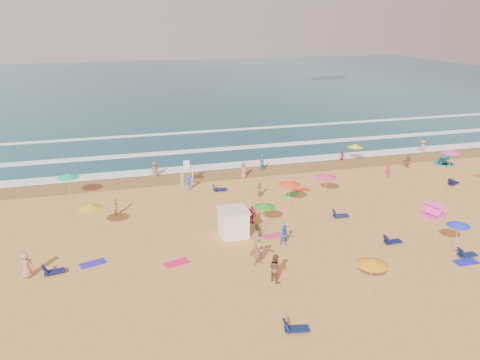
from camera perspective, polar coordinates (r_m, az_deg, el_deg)
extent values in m
plane|color=gold|center=(39.76, 6.12, -4.44)|extent=(220.00, 220.00, 0.00)
cube|color=#0C4756|center=(119.59, -9.00, 11.37)|extent=(220.00, 140.00, 0.18)
plane|color=olive|center=(50.79, 0.98, 1.01)|extent=(220.00, 220.00, 0.00)
cube|color=white|center=(53.05, 0.21, 1.92)|extent=(200.00, 2.20, 0.05)
cube|color=white|center=(59.54, -1.63, 3.85)|extent=(200.00, 1.60, 0.05)
cube|color=white|center=(68.99, -3.65, 5.97)|extent=(200.00, 1.20, 0.05)
cube|color=white|center=(35.92, -0.80, -5.26)|extent=(2.00, 2.00, 2.00)
cube|color=silver|center=(35.49, -0.81, -3.70)|extent=(2.20, 2.20, 0.12)
imported|color=black|center=(36.39, 2.23, -5.95)|extent=(0.66, 1.62, 0.83)
cone|color=green|center=(36.95, 3.00, -3.05)|extent=(1.75, 1.75, 0.35)
cone|color=orange|center=(29.00, 15.85, -9.59)|extent=(1.92, 1.92, 0.35)
cone|color=#DA3076|center=(44.04, 10.49, 0.54)|extent=(1.87, 1.87, 0.35)
cone|color=gold|center=(37.26, -17.79, -3.06)|extent=(1.88, 1.88, 0.35)
cone|color=#FE3F1A|center=(40.70, 6.04, -0.33)|extent=(1.94, 1.94, 0.35)
cone|color=#1A32DD|center=(36.13, 25.10, -4.81)|extent=(1.59, 1.59, 0.35)
cone|color=yellow|center=(54.65, 13.89, 4.08)|extent=(1.67, 1.67, 0.35)
cone|color=#FF38AC|center=(54.83, 24.36, 3.18)|extent=(1.82, 1.82, 0.35)
cone|color=#17BC82|center=(45.24, -20.26, 0.50)|extent=(2.00, 2.00, 0.35)
cube|color=#0F154D|center=(33.41, -21.65, -10.33)|extent=(1.38, 0.77, 0.34)
cube|color=#0E1C46|center=(26.34, 6.93, -17.58)|extent=(1.38, 0.79, 0.34)
cube|color=#102150|center=(40.19, 12.20, -4.26)|extent=(1.33, 0.63, 0.34)
cube|color=#0D1445|center=(36.75, 18.14, -7.13)|extent=(1.30, 0.57, 0.34)
cube|color=#0E1C49|center=(36.77, 25.99, -8.19)|extent=(1.32, 0.62, 0.34)
cube|color=#0D1045|center=(51.54, 24.59, -0.33)|extent=(1.42, 1.02, 0.34)
cube|color=#0E194A|center=(45.18, -2.43, -1.15)|extent=(1.31, 0.57, 0.34)
cube|color=#E91D50|center=(32.73, -7.74, -9.98)|extent=(1.86, 1.25, 0.03)
cube|color=#2D21D1|center=(33.90, -17.51, -9.68)|extent=(1.88, 1.32, 0.03)
cube|color=red|center=(45.82, 7.51, -1.21)|extent=(1.75, 0.97, 0.03)
cube|color=#DA3360|center=(36.24, 4.13, -6.80)|extent=(1.77, 1.02, 0.03)
cube|color=#D01A43|center=(41.08, 1.99, -3.51)|extent=(1.89, 1.36, 0.03)
cube|color=#201FC7|center=(36.06, 25.83, -8.98)|extent=(1.71, 0.87, 0.03)
cube|color=green|center=(44.43, 6.08, -1.81)|extent=(1.90, 1.44, 0.03)
imported|color=#C33055|center=(56.04, 12.39, 2.83)|extent=(0.76, 0.61, 1.50)
imported|color=tan|center=(33.38, -24.64, -9.41)|extent=(1.00, 0.82, 1.76)
imported|color=#965F45|center=(55.25, 19.75, 2.18)|extent=(1.48, 0.85, 1.52)
imported|color=#225F9F|center=(50.85, 2.67, 2.12)|extent=(0.82, 0.73, 1.89)
imported|color=tan|center=(31.93, 2.24, -8.75)|extent=(1.78, 1.16, 1.84)
imported|color=#CD3348|center=(37.97, 1.50, -4.24)|extent=(0.70, 0.98, 1.54)
imported|color=#9A7947|center=(40.90, -14.94, -3.11)|extent=(0.42, 0.61, 1.60)
imported|color=brown|center=(30.08, 4.29, -10.62)|extent=(1.06, 1.14, 1.89)
imported|color=blue|center=(34.65, 5.49, -6.71)|extent=(0.86, 0.73, 1.57)
imported|color=blue|center=(45.42, -6.22, -0.33)|extent=(1.09, 0.76, 1.55)
imported|color=#BB2E40|center=(51.21, 17.57, 1.12)|extent=(0.59, 0.99, 1.51)
imported|color=brown|center=(43.30, 2.33, -1.19)|extent=(0.70, 0.63, 1.59)
imported|color=brown|center=(49.93, -10.32, 1.18)|extent=(1.09, 0.99, 1.87)
imported|color=#AB734F|center=(48.72, 0.43, 1.26)|extent=(0.69, 0.92, 1.72)
imported|color=tan|center=(62.34, 21.38, 3.74)|extent=(1.32, 1.22, 1.79)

